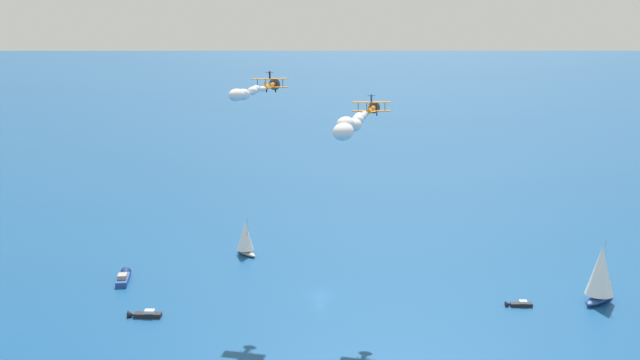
{
  "coord_description": "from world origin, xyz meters",
  "views": [
    {
      "loc": [
        -31.11,
        -147.52,
        56.56
      ],
      "look_at": [
        -0.08,
        -0.18,
        23.49
      ],
      "focal_mm": 44.92,
      "sensor_mm": 36.0,
      "label": 1
    }
  ],
  "objects_px": {
    "motorboat_outer_ring_a": "(518,304)",
    "biplane_wingman": "(371,109)",
    "wingwalker_lead": "(270,74)",
    "wingwalker_wingman": "(371,97)",
    "motorboat_inshore": "(124,277)",
    "motorboat_far_port": "(143,315)",
    "sailboat_offshore": "(601,274)",
    "biplane_lead": "(270,85)",
    "sailboat_near_centre": "(245,238)"
  },
  "relations": [
    {
      "from": "motorboat_outer_ring_a",
      "to": "biplane_wingman",
      "type": "xyz_separation_m",
      "value": [
        -26.99,
        9.26,
        37.24
      ]
    },
    {
      "from": "motorboat_far_port",
      "to": "sailboat_offshore",
      "type": "relative_size",
      "value": 0.51
    },
    {
      "from": "motorboat_outer_ring_a",
      "to": "wingwalker_wingman",
      "type": "bearing_deg",
      "value": 161.03
    },
    {
      "from": "motorboat_inshore",
      "to": "wingwalker_wingman",
      "type": "distance_m",
      "value": 65.0
    },
    {
      "from": "motorboat_inshore",
      "to": "biplane_lead",
      "type": "bearing_deg",
      "value": -22.51
    },
    {
      "from": "sailboat_near_centre",
      "to": "biplane_wingman",
      "type": "height_order",
      "value": "biplane_wingman"
    },
    {
      "from": "biplane_lead",
      "to": "motorboat_far_port",
      "type": "bearing_deg",
      "value": -160.55
    },
    {
      "from": "sailboat_near_centre",
      "to": "wingwalker_wingman",
      "type": "height_order",
      "value": "wingwalker_wingman"
    },
    {
      "from": "sailboat_near_centre",
      "to": "biplane_lead",
      "type": "bearing_deg",
      "value": -84.02
    },
    {
      "from": "motorboat_inshore",
      "to": "wingwalker_wingman",
      "type": "xyz_separation_m",
      "value": [
        47.32,
        -21.34,
        39.12
      ]
    },
    {
      "from": "motorboat_far_port",
      "to": "wingwalker_lead",
      "type": "bearing_deg",
      "value": 19.56
    },
    {
      "from": "sailboat_near_centre",
      "to": "wingwalker_lead",
      "type": "relative_size",
      "value": 5.87
    },
    {
      "from": "sailboat_near_centre",
      "to": "motorboat_outer_ring_a",
      "type": "distance_m",
      "value": 64.1
    },
    {
      "from": "sailboat_offshore",
      "to": "motorboat_outer_ring_a",
      "type": "relative_size",
      "value": 2.38
    },
    {
      "from": "motorboat_inshore",
      "to": "wingwalker_lead",
      "type": "distance_m",
      "value": 53.66
    },
    {
      "from": "sailboat_offshore",
      "to": "motorboat_far_port",
      "type": "bearing_deg",
      "value": 173.05
    },
    {
      "from": "sailboat_near_centre",
      "to": "sailboat_offshore",
      "type": "xyz_separation_m",
      "value": [
        63.59,
        -44.47,
        1.68
      ]
    },
    {
      "from": "motorboat_far_port",
      "to": "biplane_wingman",
      "type": "height_order",
      "value": "biplane_wingman"
    },
    {
      "from": "biplane_lead",
      "to": "wingwalker_lead",
      "type": "xyz_separation_m",
      "value": [
        -0.05,
        0.04,
        2.15
      ]
    },
    {
      "from": "motorboat_inshore",
      "to": "motorboat_far_port",
      "type": "bearing_deg",
      "value": -79.18
    },
    {
      "from": "motorboat_outer_ring_a",
      "to": "motorboat_inshore",
      "type": "bearing_deg",
      "value": 157.61
    },
    {
      "from": "sailboat_offshore",
      "to": "wingwalker_wingman",
      "type": "xyz_separation_m",
      "value": [
        -43.39,
        10.59,
        34.03
      ]
    },
    {
      "from": "biplane_wingman",
      "to": "sailboat_near_centre",
      "type": "bearing_deg",
      "value": 120.84
    },
    {
      "from": "sailboat_offshore",
      "to": "biplane_lead",
      "type": "relative_size",
      "value": 1.78
    },
    {
      "from": "motorboat_outer_ring_a",
      "to": "biplane_wingman",
      "type": "distance_m",
      "value": 46.92
    },
    {
      "from": "sailboat_offshore",
      "to": "biplane_lead",
      "type": "bearing_deg",
      "value": 162.17
    },
    {
      "from": "motorboat_far_port",
      "to": "wingwalker_lead",
      "type": "xyz_separation_m",
      "value": [
        25.59,
        9.09,
        43.18
      ]
    },
    {
      "from": "wingwalker_lead",
      "to": "motorboat_inshore",
      "type": "bearing_deg",
      "value": 157.51
    },
    {
      "from": "biplane_lead",
      "to": "biplane_wingman",
      "type": "xyz_separation_m",
      "value": [
        17.65,
        -9.06,
        -3.87
      ]
    },
    {
      "from": "sailboat_near_centre",
      "to": "motorboat_outer_ring_a",
      "type": "relative_size",
      "value": 1.68
    },
    {
      "from": "sailboat_offshore",
      "to": "biplane_wingman",
      "type": "distance_m",
      "value": 54.82
    },
    {
      "from": "biplane_lead",
      "to": "biplane_wingman",
      "type": "bearing_deg",
      "value": -27.17
    },
    {
      "from": "motorboat_outer_ring_a",
      "to": "wingwalker_wingman",
      "type": "distance_m",
      "value": 48.68
    },
    {
      "from": "sailboat_near_centre",
      "to": "motorboat_outer_ring_a",
      "type": "bearing_deg",
      "value": -42.42
    },
    {
      "from": "wingwalker_lead",
      "to": "biplane_wingman",
      "type": "xyz_separation_m",
      "value": [
        17.7,
        -9.1,
        -6.03
      ]
    },
    {
      "from": "biplane_lead",
      "to": "sailboat_near_centre",
      "type": "bearing_deg",
      "value": 95.98
    },
    {
      "from": "wingwalker_lead",
      "to": "wingwalker_wingman",
      "type": "height_order",
      "value": "wingwalker_lead"
    },
    {
      "from": "motorboat_inshore",
      "to": "wingwalker_wingman",
      "type": "bearing_deg",
      "value": -24.27
    },
    {
      "from": "motorboat_inshore",
      "to": "biplane_lead",
      "type": "xyz_separation_m",
      "value": [
        29.72,
        -12.32,
        40.84
      ]
    },
    {
      "from": "sailboat_near_centre",
      "to": "wingwalker_lead",
      "type": "xyz_separation_m",
      "value": [
        2.55,
        -24.82,
        39.58
      ]
    },
    {
      "from": "motorboat_inshore",
      "to": "wingwalker_lead",
      "type": "relative_size",
      "value": 5.83
    },
    {
      "from": "sailboat_near_centre",
      "to": "biplane_lead",
      "type": "relative_size",
      "value": 1.26
    },
    {
      "from": "motorboat_inshore",
      "to": "biplane_lead",
      "type": "distance_m",
      "value": 51.99
    },
    {
      "from": "motorboat_outer_ring_a",
      "to": "biplane_wingman",
      "type": "relative_size",
      "value": 0.75
    },
    {
      "from": "motorboat_inshore",
      "to": "motorboat_outer_ring_a",
      "type": "xyz_separation_m",
      "value": [
        74.36,
        -30.63,
        -0.28
      ]
    },
    {
      "from": "sailboat_near_centre",
      "to": "sailboat_offshore",
      "type": "height_order",
      "value": "sailboat_offshore"
    },
    {
      "from": "motorboat_far_port",
      "to": "biplane_lead",
      "type": "xyz_separation_m",
      "value": [
        25.64,
        9.05,
        41.03
      ]
    },
    {
      "from": "motorboat_outer_ring_a",
      "to": "wingwalker_lead",
      "type": "height_order",
      "value": "wingwalker_lead"
    },
    {
      "from": "sailboat_offshore",
      "to": "wingwalker_wingman",
      "type": "bearing_deg",
      "value": 166.28
    },
    {
      "from": "motorboat_inshore",
      "to": "sailboat_offshore",
      "type": "xyz_separation_m",
      "value": [
        90.71,
        -31.93,
        5.09
      ]
    }
  ]
}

